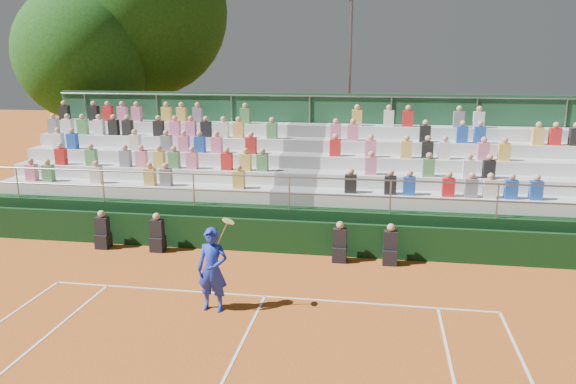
% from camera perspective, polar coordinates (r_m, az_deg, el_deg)
% --- Properties ---
extents(ground, '(90.00, 90.00, 0.00)m').
position_cam_1_polar(ground, '(13.93, -2.37, -10.57)').
color(ground, '#BB5C1F').
rests_on(ground, ground).
extents(courtside_wall, '(20.00, 0.15, 1.00)m').
position_cam_1_polar(courtside_wall, '(16.69, -0.17, -4.58)').
color(courtside_wall, black).
rests_on(courtside_wall, ground).
extents(line_officials, '(9.03, 0.40, 1.19)m').
position_cam_1_polar(line_officials, '(16.51, -4.56, -4.91)').
color(line_officials, black).
rests_on(line_officials, ground).
extents(grandstand, '(20.00, 5.20, 4.40)m').
position_cam_1_polar(grandstand, '(19.62, 1.33, -0.06)').
color(grandstand, black).
rests_on(grandstand, ground).
extents(tennis_player, '(0.91, 0.53, 2.22)m').
position_cam_1_polar(tennis_player, '(12.98, -7.67, -7.82)').
color(tennis_player, '#192EC2').
rests_on(tennis_player, ground).
extents(tree_west, '(6.20, 6.20, 8.97)m').
position_cam_1_polar(tree_west, '(28.00, -20.02, 13.06)').
color(tree_west, '#3A2315').
rests_on(tree_west, ground).
extents(tree_east, '(8.25, 8.25, 12.01)m').
position_cam_1_polar(tree_east, '(29.62, -14.56, 17.32)').
color(tree_east, '#3A2315').
rests_on(tree_east, ground).
extents(floodlight_mast, '(0.60, 0.25, 8.53)m').
position_cam_1_polar(floodlight_mast, '(25.29, 6.27, 11.74)').
color(floodlight_mast, gray).
rests_on(floodlight_mast, ground).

